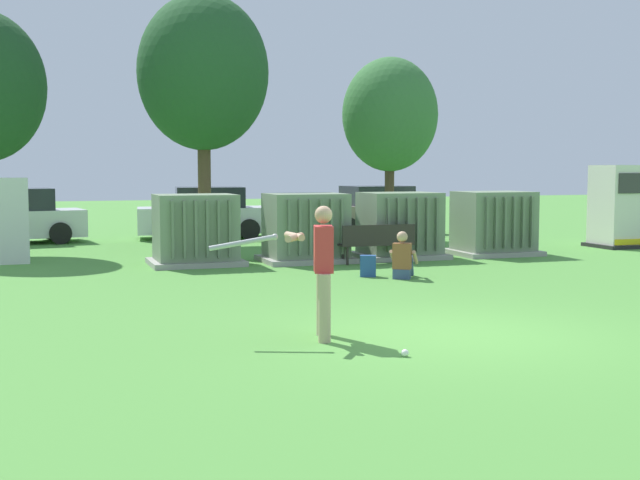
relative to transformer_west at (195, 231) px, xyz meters
name	(u,v)px	position (x,y,z in m)	size (l,w,h in m)	color
ground_plane	(453,334)	(1.83, -9.09, -0.79)	(96.00, 96.00, 0.00)	#51933D
transformer_west	(195,231)	(0.00, 0.00, 0.00)	(2.10, 1.70, 1.62)	#9E9B93
transformer_mid_west	(306,229)	(2.59, -0.22, 0.00)	(2.10, 1.70, 1.62)	#9E9B93
transformer_mid_east	(400,226)	(5.04, -0.18, 0.00)	(2.10, 1.70, 1.62)	#9E9B93
transformer_east	(494,224)	(7.65, -0.22, 0.00)	(2.10, 1.70, 1.62)	#9E9B93
generator_enclosure	(621,207)	(12.09, 0.41, 0.35)	(1.60, 1.40, 2.30)	#262626
park_bench	(377,241)	(4.04, -1.16, -0.25)	(1.80, 0.41, 0.92)	#2D2823
batter	(319,265)	(0.03, -8.81, 0.19)	(1.60, 0.77, 1.74)	tan
sports_ball	(405,353)	(0.65, -10.13, -0.74)	(0.09, 0.09, 0.09)	white
seated_spectator	(403,260)	(3.54, -3.68, -0.41)	(0.68, 0.78, 0.96)	#384C75
backpack	(368,266)	(2.97, -3.23, -0.57)	(0.37, 0.35, 0.44)	#264C8C
tree_center_left	(203,73)	(1.20, 5.12, 4.16)	(3.77, 3.77, 7.21)	brown
tree_center_right	(390,115)	(6.84, 4.62, 3.04)	(2.92, 2.92, 5.58)	#4C3828
parked_car_left_of_center	(11,218)	(-4.19, 7.06, -0.04)	(4.40, 2.36, 1.62)	silver
parked_car_right_of_center	(206,214)	(1.64, 7.14, -0.04)	(4.37, 2.29, 1.62)	silver
parked_car_rightmost	(374,212)	(7.24, 6.84, -0.04)	(4.32, 2.17, 1.62)	gray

